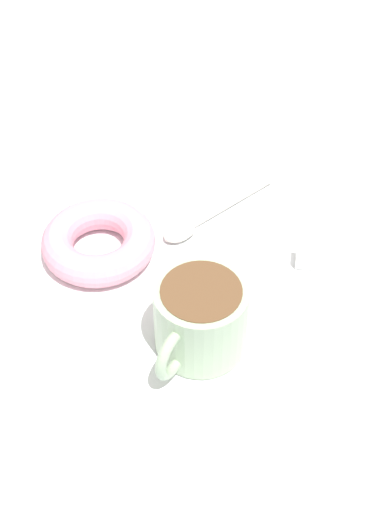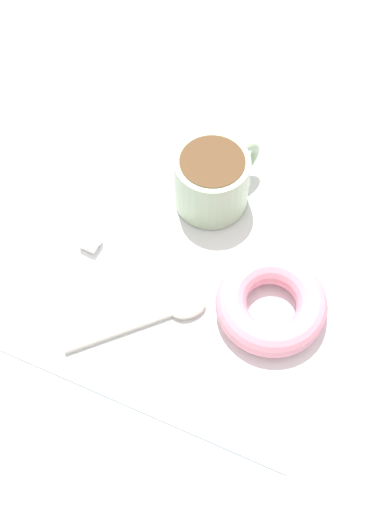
{
  "view_description": "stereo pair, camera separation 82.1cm",
  "coord_description": "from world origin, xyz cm",
  "px_view_note": "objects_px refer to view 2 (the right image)",
  "views": [
    {
      "loc": [
        45.46,
        7.98,
        49.55
      ],
      "look_at": [
        -0.14,
        1.12,
        2.3
      ],
      "focal_mm": 50.0,
      "sensor_mm": 36.0,
      "label": 1
    },
    {
      "loc": [
        -31.97,
        -15.4,
        63.68
      ],
      "look_at": [
        -0.14,
        1.12,
        2.3
      ],
      "focal_mm": 50.0,
      "sensor_mm": 36.0,
      "label": 2
    }
  ],
  "objects_px": {
    "spoon": "(167,315)",
    "sugar_cube": "(90,240)",
    "coffee_cup": "(213,179)",
    "donut": "(271,304)"
  },
  "relations": [
    {
      "from": "spoon",
      "to": "sugar_cube",
      "type": "bearing_deg",
      "value": 71.71
    },
    {
      "from": "sugar_cube",
      "to": "coffee_cup",
      "type": "bearing_deg",
      "value": -37.91
    },
    {
      "from": "donut",
      "to": "spoon",
      "type": "bearing_deg",
      "value": 120.96
    },
    {
      "from": "spoon",
      "to": "sugar_cube",
      "type": "distance_m",
      "value": 0.12
    },
    {
      "from": "coffee_cup",
      "to": "sugar_cube",
      "type": "relative_size",
      "value": 5.78
    },
    {
      "from": "coffee_cup",
      "to": "donut",
      "type": "relative_size",
      "value": 0.93
    },
    {
      "from": "donut",
      "to": "spoon",
      "type": "relative_size",
      "value": 0.92
    },
    {
      "from": "coffee_cup",
      "to": "spoon",
      "type": "xyz_separation_m",
      "value": [
        -0.15,
        -0.02,
        -0.03
      ]
    },
    {
      "from": "spoon",
      "to": "sugar_cube",
      "type": "relative_size",
      "value": 6.73
    },
    {
      "from": "donut",
      "to": "sugar_cube",
      "type": "relative_size",
      "value": 6.2
    }
  ]
}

